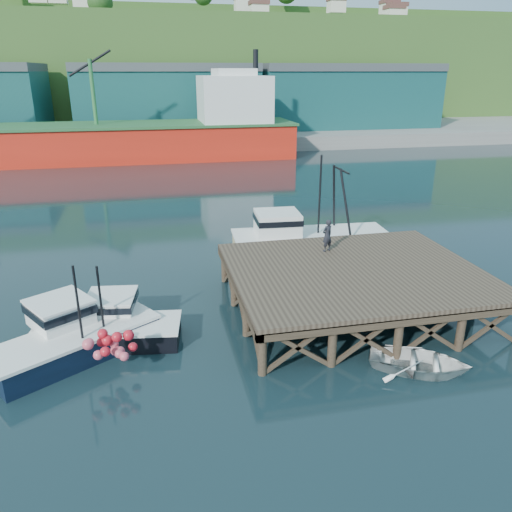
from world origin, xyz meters
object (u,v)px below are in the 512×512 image
object	(u,v)px
dinghy	(420,362)
dockworker	(327,235)
boat_navy	(72,335)
boat_black	(109,325)
trawler	(308,238)

from	to	relation	value
dinghy	dockworker	xyz separation A→B (m)	(-0.89, 8.48, 2.59)
boat_navy	boat_black	distance (m)	1.65
boat_black	dinghy	bearing A→B (deg)	-14.94
boat_navy	trawler	world-z (taller)	trawler
boat_navy	trawler	distance (m)	15.63
trawler	dockworker	distance (m)	4.79
boat_navy	trawler	xyz separation A→B (m)	(13.01, 8.66, 0.49)
boat_black	boat_navy	bearing A→B (deg)	-141.46
dinghy	boat_black	bearing A→B (deg)	94.96
trawler	dinghy	world-z (taller)	trawler
boat_black	dockworker	bearing A→B (deg)	24.85
boat_navy	dinghy	size ratio (longest dim) A/B	1.81
trawler	dockworker	xyz separation A→B (m)	(-0.44, -4.47, 1.66)
boat_navy	dinghy	xyz separation A→B (m)	(13.47, -4.30, -0.45)
boat_black	trawler	distance (m)	14.00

